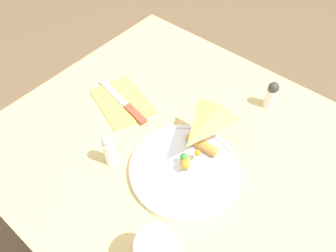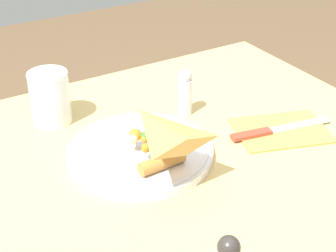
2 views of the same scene
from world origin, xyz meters
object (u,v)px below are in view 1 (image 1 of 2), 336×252
at_px(dining_table, 189,178).
at_px(pepper_shaker, 271,94).
at_px(plate_pizza, 185,167).
at_px(butter_knife, 124,103).
at_px(napkin_folded, 122,102).
at_px(salt_shaker, 109,149).

xyz_separation_m(dining_table, pepper_shaker, (-0.06, -0.26, 0.16)).
relative_size(plate_pizza, butter_knife, 1.20).
bearing_deg(butter_knife, napkin_folded, 0.00).
relative_size(napkin_folded, butter_knife, 0.95).
height_order(butter_knife, pepper_shaker, pepper_shaker).
bearing_deg(salt_shaker, dining_table, -132.61).
xyz_separation_m(plate_pizza, napkin_folded, (0.27, -0.06, -0.01)).
distance_m(plate_pizza, napkin_folded, 0.28).
xyz_separation_m(plate_pizza, salt_shaker, (0.15, 0.09, 0.04)).
xyz_separation_m(dining_table, butter_knife, (0.24, -0.01, 0.13)).
height_order(napkin_folded, pepper_shaker, pepper_shaker).
distance_m(plate_pizza, butter_knife, 0.27).
height_order(dining_table, napkin_folded, napkin_folded).
height_order(dining_table, salt_shaker, salt_shaker).
height_order(dining_table, butter_knife, butter_knife).
distance_m(salt_shaker, pepper_shaker, 0.45).
bearing_deg(dining_table, pepper_shaker, -103.74).
height_order(plate_pizza, napkin_folded, plate_pizza).
bearing_deg(salt_shaker, plate_pizza, -148.34).
distance_m(dining_table, plate_pizza, 0.15).
bearing_deg(napkin_folded, dining_table, 177.42).
distance_m(napkin_folded, pepper_shaker, 0.41).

